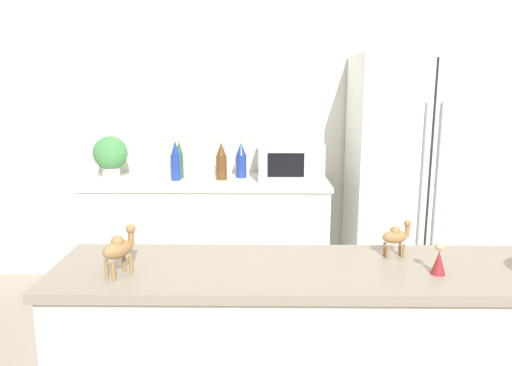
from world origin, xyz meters
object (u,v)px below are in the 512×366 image
at_px(paper_towel_roll, 139,164).
at_px(back_bottle_0, 241,160).
at_px(back_bottle_2, 176,161).
at_px(camel_figurine, 396,236).
at_px(back_bottle_4, 221,161).
at_px(camel_figurine_second, 119,248).
at_px(microwave, 290,161).
at_px(wise_man_figurine_crimson, 439,261).
at_px(back_bottle_1, 169,164).
at_px(refrigerator, 414,179).
at_px(back_bottle_3, 179,160).
at_px(potted_plant, 110,155).

height_order(paper_towel_roll, back_bottle_0, back_bottle_0).
height_order(back_bottle_2, camel_figurine, back_bottle_2).
xyz_separation_m(back_bottle_4, camel_figurine_second, (-0.18, -2.10, 0.05)).
relative_size(microwave, camel_figurine, 3.36).
relative_size(back_bottle_4, camel_figurine, 2.04).
xyz_separation_m(back_bottle_0, wise_man_figurine_crimson, (0.77, -2.16, 0.00)).
bearing_deg(back_bottle_1, refrigerator, -2.57).
bearing_deg(camel_figurine, wise_man_figurine_crimson, -59.12).
bearing_deg(camel_figurine_second, back_bottle_2, 94.37).
xyz_separation_m(back_bottle_3, camel_figurine_second, (0.14, -2.15, 0.04)).
height_order(camel_figurine, camel_figurine_second, camel_figurine_second).
distance_m(microwave, back_bottle_1, 0.92).
distance_m(paper_towel_roll, wise_man_figurine_crimson, 2.51).
relative_size(microwave, camel_figurine_second, 2.82).
bearing_deg(paper_towel_roll, back_bottle_3, 26.54).
height_order(back_bottle_1, back_bottle_4, back_bottle_4).
bearing_deg(camel_figurine, potted_plant, 130.57).
height_order(microwave, back_bottle_1, microwave).
bearing_deg(refrigerator, microwave, 175.39).
xyz_separation_m(microwave, camel_figurine, (0.29, -1.92, 0.03)).
relative_size(refrigerator, back_bottle_3, 6.13).
xyz_separation_m(back_bottle_0, camel_figurine_second, (-0.33, -2.18, 0.05)).
xyz_separation_m(back_bottle_2, wise_man_figurine_crimson, (1.26, -2.04, -0.01)).
height_order(microwave, back_bottle_0, same).
bearing_deg(potted_plant, camel_figurine_second, -72.67).
bearing_deg(refrigerator, back_bottle_2, 179.06).
height_order(camel_figurine_second, wise_man_figurine_crimson, camel_figurine_second).
distance_m(potted_plant, back_bottle_0, 1.00).
distance_m(microwave, camel_figurine_second, 2.22).
bearing_deg(refrigerator, back_bottle_4, 177.58).
distance_m(paper_towel_roll, back_bottle_3, 0.31).
height_order(back_bottle_1, back_bottle_2, back_bottle_2).
xyz_separation_m(back_bottle_0, back_bottle_1, (-0.54, -0.06, -0.02)).
bearing_deg(back_bottle_1, back_bottle_3, 25.15).
bearing_deg(back_bottle_3, back_bottle_2, -99.23).
distance_m(potted_plant, back_bottle_1, 0.45).
bearing_deg(wise_man_figurine_crimson, paper_towel_roll, 127.35).
bearing_deg(back_bottle_1, paper_towel_roll, -152.97).
height_order(potted_plant, back_bottle_2, potted_plant).
relative_size(camel_figurine_second, wise_man_figurine_crimson, 1.46).
height_order(back_bottle_0, camel_figurine_second, back_bottle_0).
distance_m(microwave, wise_man_figurine_crimson, 2.13).
bearing_deg(back_bottle_4, wise_man_figurine_crimson, -66.22).
xyz_separation_m(paper_towel_roll, back_bottle_0, (0.75, 0.17, 0.01)).
bearing_deg(camel_figurine_second, back_bottle_4, 85.00).
relative_size(paper_towel_roll, back_bottle_3, 0.86).
relative_size(back_bottle_4, camel_figurine_second, 1.71).
relative_size(potted_plant, microwave, 0.68).
bearing_deg(wise_man_figurine_crimson, camel_figurine_second, -178.96).
distance_m(back_bottle_0, back_bottle_1, 0.55).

